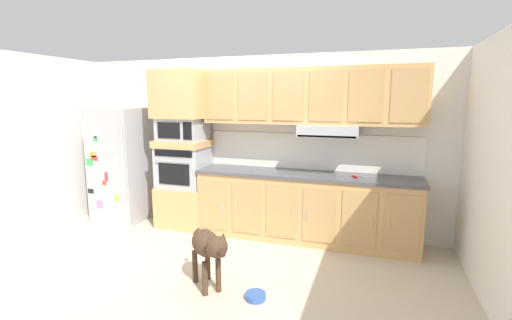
{
  "coord_description": "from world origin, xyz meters",
  "views": [
    {
      "loc": [
        1.74,
        -3.87,
        1.88
      ],
      "look_at": [
        0.28,
        0.4,
        1.12
      ],
      "focal_mm": 25.11,
      "sensor_mm": 36.0,
      "label": 1
    }
  ],
  "objects": [
    {
      "name": "microwave",
      "position": [
        -0.97,
        0.75,
        1.46
      ],
      "size": [
        0.64,
        0.54,
        0.32
      ],
      "color": "#A8AAAF",
      "rests_on": "appliance_mid_shelf"
    },
    {
      "name": "ground_plane",
      "position": [
        0.0,
        0.0,
        0.0
      ],
      "size": [
        9.6,
        9.6,
        0.0
      ],
      "primitive_type": "plane",
      "color": "beige"
    },
    {
      "name": "upper_cabinet_with_hood",
      "position": [
        0.88,
        0.87,
        1.9
      ],
      "size": [
        2.9,
        0.48,
        0.88
      ],
      "color": "tan",
      "rests_on": "backsplash_panel"
    },
    {
      "name": "oven_base_cabinet",
      "position": [
        -0.97,
        0.75,
        0.3
      ],
      "size": [
        0.74,
        0.62,
        0.6
      ],
      "primitive_type": "cube",
      "color": "tan",
      "rests_on": "ground"
    },
    {
      "name": "back_kitchen_wall",
      "position": [
        0.0,
        1.11,
        1.25
      ],
      "size": [
        6.2,
        0.12,
        2.5
      ],
      "primitive_type": "cube",
      "color": "silver",
      "rests_on": "ground"
    },
    {
      "name": "lower_cabinet_run",
      "position": [
        0.86,
        0.75,
        0.44
      ],
      "size": [
        2.9,
        0.63,
        0.88
      ],
      "color": "tan",
      "rests_on": "ground"
    },
    {
      "name": "appliance_upper_cabinet",
      "position": [
        -0.97,
        0.75,
        1.96
      ],
      "size": [
        0.74,
        0.62,
        0.68
      ],
      "primitive_type": "cube",
      "color": "tan",
      "rests_on": "microwave"
    },
    {
      "name": "backsplash_panel",
      "position": [
        0.86,
        1.04,
        1.17
      ],
      "size": [
        2.94,
        0.02,
        0.5
      ],
      "primitive_type": "cube",
      "color": "white",
      "rests_on": "countertop_slab"
    },
    {
      "name": "appliance_mid_shelf",
      "position": [
        -0.97,
        0.75,
        1.25
      ],
      "size": [
        0.74,
        0.62,
        0.1
      ],
      "primitive_type": "cube",
      "color": "tan",
      "rests_on": "built_in_oven"
    },
    {
      "name": "side_panel_left",
      "position": [
        -2.8,
        0.0,
        1.25
      ],
      "size": [
        0.12,
        7.1,
        2.5
      ],
      "primitive_type": "cube",
      "color": "silver",
      "rests_on": "ground"
    },
    {
      "name": "side_panel_right",
      "position": [
        2.8,
        0.0,
        1.25
      ],
      "size": [
        0.12,
        7.1,
        2.5
      ],
      "primitive_type": "cube",
      "color": "white",
      "rests_on": "ground"
    },
    {
      "name": "refrigerator",
      "position": [
        -2.04,
        0.68,
        0.88
      ],
      "size": [
        0.76,
        0.73,
        1.76
      ],
      "color": "#ADADB2",
      "rests_on": "ground"
    },
    {
      "name": "built_in_oven",
      "position": [
        -0.97,
        0.75,
        0.9
      ],
      "size": [
        0.7,
        0.62,
        0.6
      ],
      "color": "#A8AAAF",
      "rests_on": "oven_base_cabinet"
    },
    {
      "name": "countertop_slab",
      "position": [
        0.86,
        0.75,
        0.9
      ],
      "size": [
        2.94,
        0.64,
        0.04
      ],
      "primitive_type": "cube",
      "color": "#4C4C51",
      "rests_on": "lower_cabinet_run"
    },
    {
      "name": "screwdriver",
      "position": [
        1.51,
        0.69,
        0.93
      ],
      "size": [
        0.17,
        0.17,
        0.03
      ],
      "color": "red",
      "rests_on": "countertop_slab"
    },
    {
      "name": "dog",
      "position": [
        0.22,
        -0.87,
        0.45
      ],
      "size": [
        0.63,
        0.59,
        0.66
      ],
      "rotation": [
        0.0,
        0.0,
        -0.75
      ],
      "color": "#473323",
      "rests_on": "ground"
    },
    {
      "name": "dog_food_bowl",
      "position": [
        0.72,
        -0.89,
        0.03
      ],
      "size": [
        0.2,
        0.2,
        0.06
      ],
      "color": "#3359A5",
      "rests_on": "ground"
    }
  ]
}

